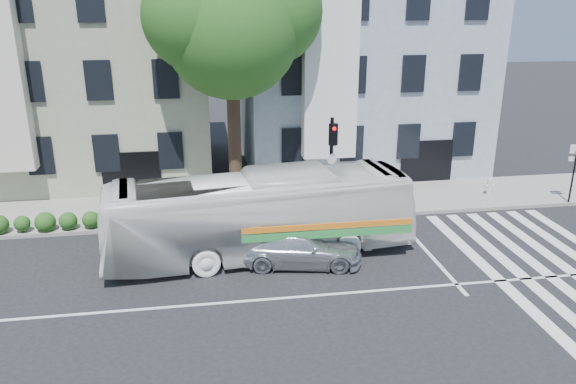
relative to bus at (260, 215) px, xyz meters
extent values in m
plane|color=black|center=(-0.51, -3.20, -1.52)|extent=(120.00, 120.00, 0.00)
cube|color=gray|center=(-0.51, 4.80, -1.44)|extent=(80.00, 4.00, 0.15)
cube|color=gray|center=(-7.51, 11.80, 3.98)|extent=(12.00, 10.00, 11.00)
cube|color=#8B96A5|center=(6.49, 11.80, 3.98)|extent=(12.00, 10.00, 11.00)
cylinder|color=#2D2116|center=(-0.51, 5.30, 1.08)|extent=(0.56, 0.56, 5.20)
sphere|color=#1D4516|center=(-0.51, 5.30, 5.98)|extent=(5.60, 5.60, 5.60)
sphere|color=#1D4516|center=(1.09, 5.70, 6.68)|extent=(4.40, 4.40, 4.40)
sphere|color=#1D4516|center=(-1.91, 5.00, 6.48)|extent=(4.20, 4.20, 4.20)
sphere|color=#1D4516|center=(-1.11, 5.90, 4.98)|extent=(3.40, 3.40, 3.40)
imported|color=white|center=(0.00, 0.00, 0.00)|extent=(3.81, 11.13, 3.04)
imported|color=silver|center=(1.22, -0.95, -0.90)|extent=(2.43, 4.52, 1.24)
cylinder|color=black|center=(3.17, 2.85, 0.63)|extent=(0.14, 0.14, 4.30)
cube|color=black|center=(3.17, 2.60, 2.16)|extent=(0.35, 0.32, 0.87)
sphere|color=red|center=(3.17, 2.47, 2.42)|extent=(0.16, 0.16, 0.16)
cylinder|color=white|center=(3.17, 2.70, 1.14)|extent=(0.42, 0.21, 0.45)
cylinder|color=beige|center=(11.01, 4.37, -1.04)|extent=(0.26, 0.26, 0.66)
sphere|color=beige|center=(11.01, 4.37, -0.67)|extent=(0.24, 0.24, 0.24)
cylinder|color=beige|center=(11.01, 4.37, -0.95)|extent=(0.46, 0.21, 0.15)
cylinder|color=black|center=(14.03, 2.90, 0.03)|extent=(0.08, 0.08, 2.79)
cube|color=white|center=(14.03, 3.00, 1.03)|extent=(0.50, 0.14, 0.39)
cube|color=white|center=(14.03, 3.00, 0.58)|extent=(0.50, 0.14, 0.20)
camera|label=1|loc=(-1.87, -18.23, 7.24)|focal=35.00mm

